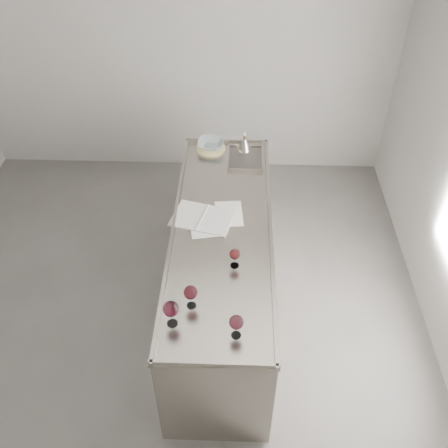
{
  "coord_description": "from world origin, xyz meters",
  "views": [
    {
      "loc": [
        0.61,
        -2.5,
        3.48
      ],
      "look_at": [
        0.52,
        0.26,
        1.02
      ],
      "focal_mm": 40.0,
      "sensor_mm": 36.0,
      "label": 1
    }
  ],
  "objects_px": {
    "wine_glass_left": "(171,310)",
    "wine_glass_small": "(235,255)",
    "wine_glass_middle": "(191,293)",
    "wine_glass_right": "(236,323)",
    "notebook": "(203,218)",
    "wine_funnel": "(244,144)",
    "ceramic_bowl": "(211,144)",
    "counter": "(222,270)"
  },
  "relations": [
    {
      "from": "wine_glass_small",
      "to": "notebook",
      "type": "distance_m",
      "value": 0.57
    },
    {
      "from": "wine_glass_small",
      "to": "wine_funnel",
      "type": "xyz_separation_m",
      "value": [
        0.06,
        1.47,
        -0.05
      ]
    },
    {
      "from": "wine_glass_right",
      "to": "wine_funnel",
      "type": "xyz_separation_m",
      "value": [
        0.04,
        2.05,
        -0.07
      ]
    },
    {
      "from": "wine_glass_middle",
      "to": "ceramic_bowl",
      "type": "xyz_separation_m",
      "value": [
        0.03,
        1.83,
        -0.08
      ]
    },
    {
      "from": "wine_glass_small",
      "to": "counter",
      "type": "bearing_deg",
      "value": 104.97
    },
    {
      "from": "wine_glass_left",
      "to": "wine_glass_right",
      "type": "height_order",
      "value": "wine_glass_left"
    },
    {
      "from": "ceramic_bowl",
      "to": "wine_glass_small",
      "type": "bearing_deg",
      "value": -80.47
    },
    {
      "from": "ceramic_bowl",
      "to": "wine_funnel",
      "type": "relative_size",
      "value": 1.25
    },
    {
      "from": "wine_funnel",
      "to": "wine_glass_left",
      "type": "bearing_deg",
      "value": -102.52
    },
    {
      "from": "wine_glass_right",
      "to": "wine_funnel",
      "type": "distance_m",
      "value": 2.06
    },
    {
      "from": "wine_glass_middle",
      "to": "wine_glass_right",
      "type": "relative_size",
      "value": 1.0
    },
    {
      "from": "wine_glass_left",
      "to": "notebook",
      "type": "bearing_deg",
      "value": 83.12
    },
    {
      "from": "ceramic_bowl",
      "to": "wine_glass_right",
      "type": "bearing_deg",
      "value": -82.61
    },
    {
      "from": "notebook",
      "to": "wine_funnel",
      "type": "relative_size",
      "value": 2.71
    },
    {
      "from": "counter",
      "to": "wine_glass_small",
      "type": "relative_size",
      "value": 15.79
    },
    {
      "from": "wine_glass_small",
      "to": "ceramic_bowl",
      "type": "relative_size",
      "value": 0.64
    },
    {
      "from": "wine_glass_right",
      "to": "ceramic_bowl",
      "type": "height_order",
      "value": "wine_glass_right"
    },
    {
      "from": "wine_glass_right",
      "to": "wine_funnel",
      "type": "height_order",
      "value": "wine_funnel"
    },
    {
      "from": "notebook",
      "to": "wine_funnel",
      "type": "xyz_separation_m",
      "value": [
        0.32,
        0.98,
        0.05
      ]
    },
    {
      "from": "wine_glass_right",
      "to": "wine_funnel",
      "type": "relative_size",
      "value": 0.92
    },
    {
      "from": "ceramic_bowl",
      "to": "wine_funnel",
      "type": "height_order",
      "value": "wine_funnel"
    },
    {
      "from": "wine_glass_right",
      "to": "notebook",
      "type": "height_order",
      "value": "wine_glass_right"
    },
    {
      "from": "wine_glass_right",
      "to": "wine_funnel",
      "type": "bearing_deg",
      "value": 88.87
    },
    {
      "from": "wine_glass_middle",
      "to": "wine_funnel",
      "type": "xyz_separation_m",
      "value": [
        0.33,
        1.83,
        -0.07
      ]
    },
    {
      "from": "counter",
      "to": "wine_funnel",
      "type": "xyz_separation_m",
      "value": [
        0.16,
        1.08,
        0.53
      ]
    },
    {
      "from": "wine_glass_middle",
      "to": "notebook",
      "type": "distance_m",
      "value": 0.87
    },
    {
      "from": "wine_glass_middle",
      "to": "ceramic_bowl",
      "type": "distance_m",
      "value": 1.84
    },
    {
      "from": "wine_glass_left",
      "to": "ceramic_bowl",
      "type": "relative_size",
      "value": 0.81
    },
    {
      "from": "wine_glass_middle",
      "to": "wine_funnel",
      "type": "height_order",
      "value": "wine_funnel"
    },
    {
      "from": "wine_glass_middle",
      "to": "wine_glass_small",
      "type": "bearing_deg",
      "value": 53.32
    },
    {
      "from": "wine_glass_middle",
      "to": "counter",
      "type": "bearing_deg",
      "value": 77.45
    },
    {
      "from": "counter",
      "to": "wine_glass_small",
      "type": "xyz_separation_m",
      "value": [
        0.1,
        -0.39,
        0.58
      ]
    },
    {
      "from": "wine_glass_left",
      "to": "wine_glass_small",
      "type": "xyz_separation_m",
      "value": [
        0.38,
        0.51,
        -0.03
      ]
    },
    {
      "from": "wine_glass_right",
      "to": "wine_glass_left",
      "type": "bearing_deg",
      "value": 169.42
    },
    {
      "from": "wine_glass_left",
      "to": "wine_glass_middle",
      "type": "xyz_separation_m",
      "value": [
        0.11,
        0.15,
        -0.01
      ]
    },
    {
      "from": "wine_glass_middle",
      "to": "wine_funnel",
      "type": "bearing_deg",
      "value": 79.73
    },
    {
      "from": "wine_glass_small",
      "to": "ceramic_bowl",
      "type": "distance_m",
      "value": 1.49
    },
    {
      "from": "wine_glass_small",
      "to": "ceramic_bowl",
      "type": "height_order",
      "value": "wine_glass_small"
    },
    {
      "from": "wine_glass_left",
      "to": "wine_funnel",
      "type": "relative_size",
      "value": 1.01
    },
    {
      "from": "notebook",
      "to": "ceramic_bowl",
      "type": "distance_m",
      "value": 0.98
    },
    {
      "from": "wine_glass_right",
      "to": "notebook",
      "type": "distance_m",
      "value": 1.12
    },
    {
      "from": "counter",
      "to": "ceramic_bowl",
      "type": "xyz_separation_m",
      "value": [
        -0.14,
        1.08,
        0.52
      ]
    }
  ]
}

